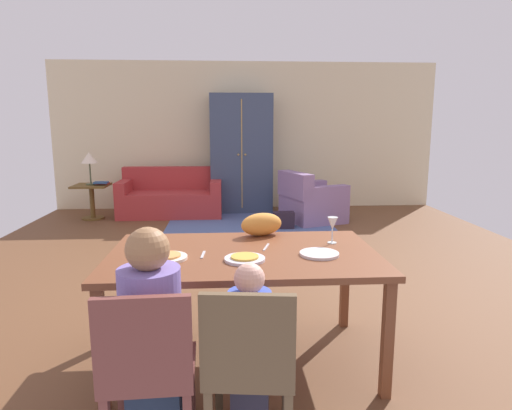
# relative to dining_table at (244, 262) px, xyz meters

# --- Properties ---
(ground_plane) EXTENTS (7.11, 6.63, 0.02)m
(ground_plane) POSITION_rel_dining_table_xyz_m (0.26, 2.30, -0.70)
(ground_plane) COLOR brown
(back_wall) EXTENTS (7.11, 0.10, 2.70)m
(back_wall) POSITION_rel_dining_table_xyz_m (0.26, 5.66, 0.66)
(back_wall) COLOR beige
(back_wall) RESTS_ON ground_plane
(dining_table) EXTENTS (1.74, 1.06, 0.76)m
(dining_table) POSITION_rel_dining_table_xyz_m (0.00, 0.00, 0.00)
(dining_table) COLOR brown
(dining_table) RESTS_ON ground_plane
(plate_near_man) EXTENTS (0.25, 0.25, 0.02)m
(plate_near_man) POSITION_rel_dining_table_xyz_m (-0.48, -0.12, 0.08)
(plate_near_man) COLOR silver
(plate_near_man) RESTS_ON dining_table
(pizza_near_man) EXTENTS (0.17, 0.17, 0.01)m
(pizza_near_man) POSITION_rel_dining_table_xyz_m (-0.48, -0.12, 0.09)
(pizza_near_man) COLOR #E2964C
(pizza_near_man) RESTS_ON plate_near_man
(plate_near_child) EXTENTS (0.25, 0.25, 0.02)m
(plate_near_child) POSITION_rel_dining_table_xyz_m (0.00, -0.18, 0.08)
(plate_near_child) COLOR silver
(plate_near_child) RESTS_ON dining_table
(pizza_near_child) EXTENTS (0.17, 0.17, 0.01)m
(pizza_near_child) POSITION_rel_dining_table_xyz_m (0.00, -0.18, 0.09)
(pizza_near_child) COLOR gold
(pizza_near_child) RESTS_ON plate_near_child
(plate_near_woman) EXTENTS (0.25, 0.25, 0.02)m
(plate_near_woman) POSITION_rel_dining_table_xyz_m (0.48, -0.10, 0.08)
(plate_near_woman) COLOR silver
(plate_near_woman) RESTS_ON dining_table
(wine_glass) EXTENTS (0.07, 0.07, 0.19)m
(wine_glass) POSITION_rel_dining_table_xyz_m (0.63, 0.18, 0.20)
(wine_glass) COLOR silver
(wine_glass) RESTS_ON dining_table
(fork) EXTENTS (0.03, 0.15, 0.01)m
(fork) POSITION_rel_dining_table_xyz_m (-0.26, -0.05, 0.07)
(fork) COLOR silver
(fork) RESTS_ON dining_table
(knife) EXTENTS (0.06, 0.17, 0.01)m
(knife) POSITION_rel_dining_table_xyz_m (0.16, 0.10, 0.07)
(knife) COLOR silver
(knife) RESTS_ON dining_table
(dining_chair_man) EXTENTS (0.44, 0.44, 0.87)m
(dining_chair_man) POSITION_rel_dining_table_xyz_m (-0.47, -0.89, -0.20)
(dining_chair_man) COLOR brown
(dining_chair_man) RESTS_ON ground_plane
(person_man) EXTENTS (0.30, 0.41, 1.11)m
(person_man) POSITION_rel_dining_table_xyz_m (-0.48, -0.72, -0.18)
(person_man) COLOR navy
(person_man) RESTS_ON ground_plane
(dining_chair_child) EXTENTS (0.46, 0.46, 0.87)m
(dining_chair_child) POSITION_rel_dining_table_xyz_m (-0.01, -0.89, -0.20)
(dining_chair_child) COLOR brown
(dining_chair_child) RESTS_ON ground_plane
(person_child) EXTENTS (0.22, 0.30, 0.92)m
(person_child) POSITION_rel_dining_table_xyz_m (0.00, -0.72, -0.26)
(person_child) COLOR #302F42
(person_child) RESTS_ON ground_plane
(cat) EXTENTS (0.35, 0.26, 0.17)m
(cat) POSITION_rel_dining_table_xyz_m (0.15, 0.43, 0.15)
(cat) COLOR orange
(cat) RESTS_ON dining_table
(area_rug) EXTENTS (2.60, 1.80, 0.01)m
(area_rug) POSITION_rel_dining_table_xyz_m (0.25, 4.11, -0.69)
(area_rug) COLOR #4B5E90
(area_rug) RESTS_ON ground_plane
(couch) EXTENTS (1.75, 0.86, 0.82)m
(couch) POSITION_rel_dining_table_xyz_m (-1.08, 4.97, -0.39)
(couch) COLOR #A83030
(couch) RESTS_ON ground_plane
(armchair) EXTENTS (1.10, 1.10, 0.82)m
(armchair) POSITION_rel_dining_table_xyz_m (1.25, 4.29, -0.37)
(armchair) COLOR gray
(armchair) RESTS_ON ground_plane
(armoire) EXTENTS (1.10, 0.59, 2.10)m
(armoire) POSITION_rel_dining_table_xyz_m (0.16, 5.27, 0.36)
(armoire) COLOR #37435E
(armoire) RESTS_ON ground_plane
(side_table) EXTENTS (0.56, 0.56, 0.58)m
(side_table) POSITION_rel_dining_table_xyz_m (-2.37, 4.71, -0.32)
(side_table) COLOR brown
(side_table) RESTS_ON ground_plane
(table_lamp) EXTENTS (0.26, 0.26, 0.54)m
(table_lamp) POSITION_rel_dining_table_xyz_m (-2.37, 4.71, 0.32)
(table_lamp) COLOR #434C32
(table_lamp) RESTS_ON side_table
(book_lower) EXTENTS (0.22, 0.16, 0.03)m
(book_lower) POSITION_rel_dining_table_xyz_m (-2.20, 4.76, -0.10)
(book_lower) COLOR #9B352E
(book_lower) RESTS_ON side_table
(book_upper) EXTENTS (0.22, 0.16, 0.03)m
(book_upper) POSITION_rel_dining_table_xyz_m (-2.19, 4.66, -0.07)
(book_upper) COLOR #2D4C7F
(book_upper) RESTS_ON book_lower
(handbag) EXTENTS (0.32, 0.16, 0.26)m
(handbag) POSITION_rel_dining_table_xyz_m (0.75, 3.81, -0.56)
(handbag) COLOR black
(handbag) RESTS_ON ground_plane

